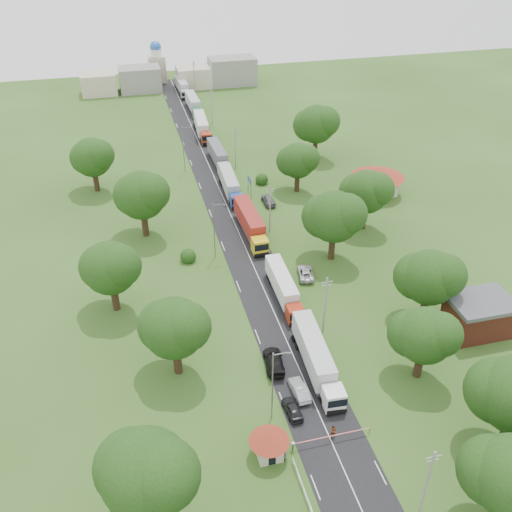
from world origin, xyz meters
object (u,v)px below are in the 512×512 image
object	(u,v)px
truck_0	(316,357)
car_lane_mid	(299,390)
info_sign	(249,183)
pedestrian_near	(333,432)
car_lane_front	(292,409)
boom_barrier	(320,439)
guard_booth	(269,442)

from	to	relation	value
truck_0	car_lane_mid	distance (m)	4.91
truck_0	info_sign	bearing A→B (deg)	86.14
truck_0	pedestrian_near	world-z (taller)	truck_0
pedestrian_near	car_lane_front	bearing A→B (deg)	111.08
boom_barrier	car_lane_mid	xyz separation A→B (m)	(0.03, 7.64, -0.16)
info_sign	car_lane_mid	distance (m)	52.81
guard_booth	car_lane_front	xyz separation A→B (m)	(4.20, 5.00, -1.49)
car_lane_mid	truck_0	bearing A→B (deg)	-135.70
guard_booth	info_sign	xyz separation A→B (m)	(12.40, 60.00, 0.84)
guard_booth	truck_0	world-z (taller)	truck_0
guard_booth	car_lane_front	distance (m)	6.70
car_lane_front	car_lane_mid	distance (m)	3.13
boom_barrier	car_lane_mid	bearing A→B (deg)	89.76
boom_barrier	guard_booth	world-z (taller)	guard_booth
guard_booth	pedestrian_near	world-z (taller)	guard_booth
info_sign	car_lane_front	xyz separation A→B (m)	(-8.20, -55.00, -2.33)
guard_booth	car_lane_mid	distance (m)	9.75
car_lane_front	car_lane_mid	size ratio (longest dim) A/B	0.90
info_sign	car_lane_mid	bearing A→B (deg)	-97.10
boom_barrier	car_lane_front	world-z (taller)	car_lane_front
car_lane_front	pedestrian_near	bearing A→B (deg)	122.22
info_sign	truck_0	distance (m)	49.08
truck_0	car_lane_mid	world-z (taller)	truck_0
boom_barrier	info_sign	distance (m)	60.39
info_sign	truck_0	bearing A→B (deg)	-93.86
boom_barrier	truck_0	xyz separation A→B (m)	(3.25, 11.04, 1.30)
car_lane_front	guard_booth	bearing A→B (deg)	45.83
info_sign	truck_0	xyz separation A→B (m)	(-3.31, -48.96, -0.81)
guard_booth	pedestrian_near	size ratio (longest dim) A/B	2.41
guard_booth	car_lane_front	world-z (taller)	guard_booth
info_sign	guard_booth	bearing A→B (deg)	-101.68
guard_booth	truck_0	bearing A→B (deg)	50.53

